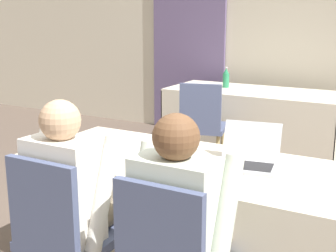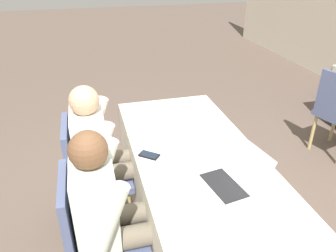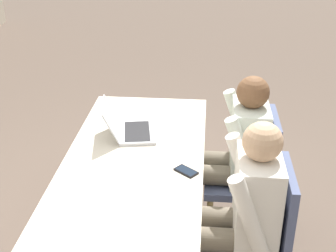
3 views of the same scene
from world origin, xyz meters
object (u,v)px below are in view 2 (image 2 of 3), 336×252
laptop (231,180)px  chair_near_right (95,235)px  chair_near_left (90,172)px  cell_phone (149,155)px  person_checkered_shirt (102,152)px  person_white_shirt (111,210)px

laptop → chair_near_right: size_ratio=0.41×
chair_near_right → laptop: bearing=-92.9°
laptop → chair_near_left: laptop is taller
laptop → cell_phone: size_ratio=2.56×
laptop → person_checkered_shirt: size_ratio=0.32×
cell_phone → chair_near_right: size_ratio=0.16×
laptop → chair_near_right: 0.84m
person_checkered_shirt → person_white_shirt: size_ratio=1.00×
laptop → cell_phone: (-0.43, -0.39, -0.04)m
cell_phone → person_checkered_shirt: bearing=-89.2°
chair_near_left → person_white_shirt: (0.63, 0.10, 0.16)m
cell_phone → chair_near_left: chair_near_left is taller
cell_phone → person_white_shirt: bearing=1.7°
cell_phone → laptop: bearing=82.0°
laptop → person_white_shirt: 0.70m
laptop → person_checkered_shirt: (-0.67, -0.69, -0.11)m
person_white_shirt → laptop: bearing=-93.4°
laptop → person_checkered_shirt: bearing=-143.5°
cell_phone → chair_near_left: 0.52m
chair_near_left → person_checkered_shirt: 0.19m
chair_near_left → chair_near_right: size_ratio=1.00×
chair_near_left → person_checkered_shirt: person_checkered_shirt is taller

